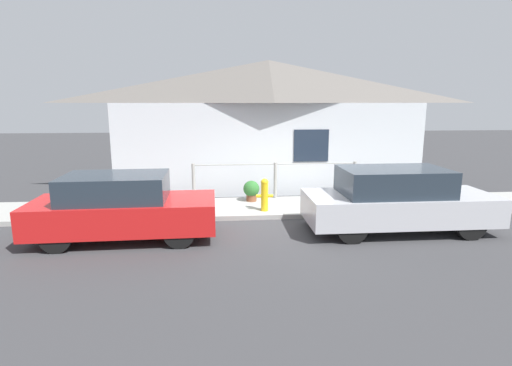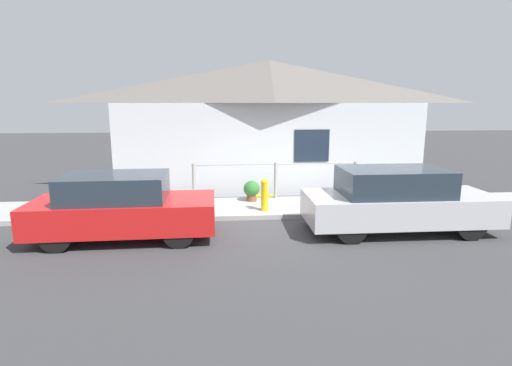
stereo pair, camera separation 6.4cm
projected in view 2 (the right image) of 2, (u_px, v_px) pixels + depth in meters
name	position (u px, v px, depth m)	size (l,w,h in m)	color
ground_plane	(285.00, 219.00, 10.16)	(60.00, 60.00, 0.00)	#38383A
sidewalk	(279.00, 207.00, 11.11)	(24.00, 1.98, 0.12)	#9E9E99
house	(270.00, 88.00, 12.97)	(10.17, 2.23, 4.26)	silver
fence	(276.00, 178.00, 11.80)	(4.90, 0.10, 1.07)	#999993
car_left	(122.00, 207.00, 8.62)	(3.92, 1.70, 1.43)	red
car_right	(397.00, 200.00, 9.10)	(4.27, 1.64, 1.47)	#B7B7BC
fire_hydrant	(265.00, 194.00, 10.44)	(0.44, 0.20, 0.86)	yellow
potted_plant_near_hydrant	(252.00, 190.00, 11.49)	(0.46, 0.46, 0.60)	brown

